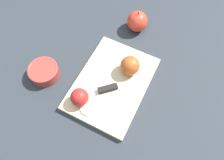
% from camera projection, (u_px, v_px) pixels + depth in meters
% --- Properties ---
extents(ground_plane, '(4.00, 4.00, 0.00)m').
position_uv_depth(ground_plane, '(112.00, 85.00, 0.86)').
color(ground_plane, '#282D33').
extents(cutting_board, '(0.37, 0.27, 0.02)m').
position_uv_depth(cutting_board, '(112.00, 84.00, 0.85)').
color(cutting_board, '#D1B789').
rests_on(cutting_board, ground_plane).
extents(apple_half_left, '(0.08, 0.08, 0.08)m').
position_uv_depth(apple_half_left, '(130.00, 66.00, 0.83)').
color(apple_half_left, '#AD4C1E').
rests_on(apple_half_left, cutting_board).
extents(apple_half_right, '(0.07, 0.07, 0.07)m').
position_uv_depth(apple_half_right, '(79.00, 97.00, 0.78)').
color(apple_half_right, red).
rests_on(apple_half_right, cutting_board).
extents(knife, '(0.14, 0.14, 0.02)m').
position_uv_depth(knife, '(106.00, 90.00, 0.81)').
color(knife, silver).
rests_on(knife, cutting_board).
extents(apple_slice, '(0.05, 0.05, 0.01)m').
position_uv_depth(apple_slice, '(87.00, 109.00, 0.79)').
color(apple_slice, beige).
rests_on(apple_slice, cutting_board).
extents(apple_whole, '(0.09, 0.09, 0.10)m').
position_uv_depth(apple_whole, '(137.00, 21.00, 0.95)').
color(apple_whole, red).
rests_on(apple_whole, ground_plane).
extents(bowl, '(0.12, 0.12, 0.05)m').
position_uv_depth(bowl, '(44.00, 71.00, 0.86)').
color(bowl, '#99382D').
rests_on(bowl, ground_plane).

